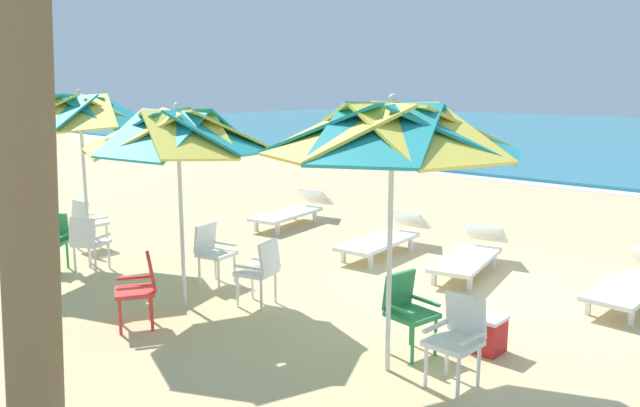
{
  "coord_description": "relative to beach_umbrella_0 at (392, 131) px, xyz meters",
  "views": [
    {
      "loc": [
        3.9,
        -7.64,
        2.84
      ],
      "look_at": [
        -2.53,
        -0.41,
        1.0
      ],
      "focal_mm": 35.99,
      "sensor_mm": 36.0,
      "label": 1
    }
  ],
  "objects": [
    {
      "name": "plastic_chair_5",
      "position": [
        -5.88,
        -0.56,
        -1.89
      ],
      "size": [
        0.63,
        0.63,
        0.87
      ],
      "color": "#2D8C4C",
      "rests_on": "ground"
    },
    {
      "name": "plastic_chair_7",
      "position": [
        -6.62,
        0.43,
        -1.89
      ],
      "size": [
        0.47,
        0.5,
        0.87
      ],
      "color": "white",
      "rests_on": "ground"
    },
    {
      "name": "plastic_chair_3",
      "position": [
        -2.32,
        0.46,
        -1.89
      ],
      "size": [
        0.56,
        0.54,
        0.87
      ],
      "color": "white",
      "rests_on": "ground"
    },
    {
      "name": "plastic_chair_2",
      "position": [
        -2.84,
        -0.98,
        -1.89
      ],
      "size": [
        0.61,
        0.62,
        0.87
      ],
      "color": "red",
      "rests_on": "ground"
    },
    {
      "name": "plastic_chair_1",
      "position": [
        0.67,
        0.18,
        -1.89
      ],
      "size": [
        0.46,
        0.49,
        0.87
      ],
      "color": "white",
      "rests_on": "ground"
    },
    {
      "name": "sun_lounger_0",
      "position": [
        1.24,
        3.75,
        -2.11
      ],
      "size": [
        0.71,
        2.17,
        0.62
      ],
      "color": "white",
      "rests_on": "ground"
    },
    {
      "name": "plastic_chair_4",
      "position": [
        -3.52,
        0.65,
        -1.89
      ],
      "size": [
        0.54,
        0.51,
        0.87
      ],
      "color": "white",
      "rests_on": "ground"
    },
    {
      "name": "palm_tree_0",
      "position": [
        -0.54,
        -3.18,
        0.6
      ],
      "size": [
        3.01,
        2.77,
        5.02
      ],
      "color": "brown",
      "rests_on": "ground"
    },
    {
      "name": "beach_umbrella_2",
      "position": [
        -5.79,
        -0.01,
        -0.02
      ],
      "size": [
        2.15,
        2.15,
        2.73
      ],
      "color": "silver",
      "rests_on": "ground"
    },
    {
      "name": "cooler_box",
      "position": [
        0.45,
        1.08,
        -2.19
      ],
      "size": [
        0.5,
        0.34,
        0.4
      ],
      "color": "red",
      "rests_on": "ground"
    },
    {
      "name": "sun_lounger_2",
      "position": [
        -2.63,
        3.58,
        -2.11
      ],
      "size": [
        0.8,
        2.19,
        0.62
      ],
      "color": "white",
      "rests_on": "ground"
    },
    {
      "name": "sun_lounger_3",
      "position": [
        -5.35,
        4.16,
        -2.11
      ],
      "size": [
        0.94,
        2.22,
        0.62
      ],
      "color": "white",
      "rests_on": "ground"
    },
    {
      "name": "beach_umbrella_0",
      "position": [
        0.0,
        0.0,
        0.0
      ],
      "size": [
        2.51,
        2.51,
        2.73
      ],
      "color": "silver",
      "rests_on": "ground"
    },
    {
      "name": "beach_umbrella_1",
      "position": [
        -3.06,
        -0.2,
        -0.17
      ],
      "size": [
        2.33,
        2.33,
        2.59
      ],
      "color": "silver",
      "rests_on": "ground"
    },
    {
      "name": "ground_plane",
      "position": [
        -0.42,
        2.71,
        -2.39
      ],
      "size": [
        80.0,
        80.0,
        0.0
      ],
      "primitive_type": "plane",
      "color": "#D3B784"
    },
    {
      "name": "plastic_chair_6",
      "position": [
        -5.34,
        -0.26,
        -1.89
      ],
      "size": [
        0.59,
        0.61,
        0.87
      ],
      "color": "white",
      "rests_on": "ground"
    },
    {
      "name": "plastic_chair_0",
      "position": [
        -0.1,
        0.49,
        -1.89
      ],
      "size": [
        0.53,
        0.51,
        0.87
      ],
      "color": "#2D8C4C",
      "rests_on": "ground"
    },
    {
      "name": "sun_lounger_1",
      "position": [
        -1.04,
        3.56,
        -2.11
      ],
      "size": [
        1.06,
        2.23,
        0.62
      ],
      "color": "white",
      "rests_on": "ground"
    }
  ]
}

